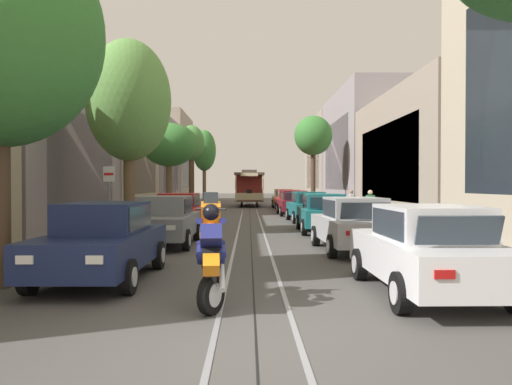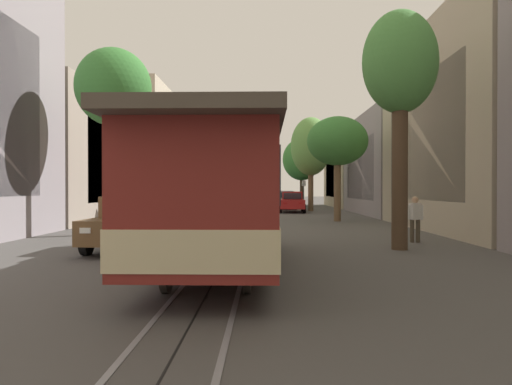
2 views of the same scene
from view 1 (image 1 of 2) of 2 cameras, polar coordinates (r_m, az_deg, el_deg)
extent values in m
plane|color=#4C4947|center=(31.51, -0.72, -2.65)|extent=(160.00, 160.00, 0.00)
cube|color=gray|center=(35.87, -1.59, -2.21)|extent=(0.08, 71.66, 0.01)
cube|color=gray|center=(35.88, 0.10, -2.21)|extent=(0.08, 71.66, 0.01)
cube|color=black|center=(35.87, -0.74, -2.21)|extent=(0.03, 71.66, 0.01)
cube|color=gray|center=(25.16, -24.10, 4.35)|extent=(4.51, 12.43, 6.99)
cube|color=#2D3842|center=(24.35, -19.25, 3.67)|extent=(0.04, 8.91, 4.19)
cube|color=#BCAD93|center=(37.44, -17.44, 4.63)|extent=(5.99, 12.43, 8.83)
cube|color=#2D3842|center=(36.68, -12.97, 4.04)|extent=(0.04, 8.91, 5.30)
cube|color=gray|center=(49.75, -13.22, 3.59)|extent=(5.94, 12.43, 8.62)
cube|color=#2D3842|center=(49.19, -9.86, 3.13)|extent=(0.04, 8.91, 5.17)
cube|color=gray|center=(62.26, -10.61, 4.00)|extent=(5.71, 12.43, 10.69)
cube|color=#2D3842|center=(61.82, -8.02, 3.54)|extent=(0.04, 8.91, 6.41)
cube|color=gray|center=(29.73, 19.28, 4.06)|extent=(4.82, 15.61, 7.23)
cube|color=#2D3842|center=(28.97, 14.83, 3.45)|extent=(0.04, 11.14, 4.34)
cube|color=gray|center=(45.14, 12.69, 4.89)|extent=(5.49, 15.61, 10.23)
cube|color=#2D3842|center=(44.55, 9.27, 4.30)|extent=(0.04, 11.14, 6.14)
cube|color=gray|center=(60.61, 8.69, 3.82)|extent=(4.51, 15.61, 10.11)
cube|color=#2D3842|center=(60.26, 6.59, 3.36)|extent=(0.04, 11.14, 6.07)
cube|color=#19234C|center=(10.49, -17.47, -6.23)|extent=(1.87, 4.33, 0.66)
cube|color=#19234C|center=(10.57, -17.25, -2.75)|extent=(1.51, 2.09, 0.60)
cube|color=#2D3842|center=(9.78, -18.71, -3.16)|extent=(1.34, 0.24, 0.47)
cube|color=#2D3842|center=(11.70, -15.52, -2.49)|extent=(1.30, 0.22, 0.45)
cube|color=#2D3842|center=(10.37, -13.29, -2.80)|extent=(0.06, 1.81, 0.47)
cube|color=#2D3842|center=(10.82, -21.04, -2.68)|extent=(0.06, 1.81, 0.47)
cube|color=white|center=(8.27, -18.30, -7.46)|extent=(0.28, 0.04, 0.14)
cube|color=#B21414|center=(12.41, -12.00, -4.65)|extent=(0.28, 0.04, 0.12)
cube|color=white|center=(8.68, -25.36, -7.10)|extent=(0.28, 0.04, 0.14)
cube|color=#B21414|center=(12.69, -16.95, -4.55)|extent=(0.28, 0.04, 0.12)
cylinder|color=black|center=(9.03, -14.64, -9.50)|extent=(0.21, 0.64, 0.64)
cylinder|color=silver|center=(9.00, -13.95, -9.52)|extent=(0.03, 0.35, 0.35)
cylinder|color=black|center=(9.62, -24.96, -8.91)|extent=(0.21, 0.64, 0.64)
cylinder|color=silver|center=(9.67, -25.56, -8.86)|extent=(0.03, 0.35, 0.35)
cylinder|color=black|center=(11.59, -11.28, -7.17)|extent=(0.21, 0.64, 0.64)
cylinder|color=silver|center=(11.57, -10.74, -7.19)|extent=(0.03, 0.35, 0.35)
cylinder|color=black|center=(12.06, -19.57, -6.90)|extent=(0.21, 0.64, 0.64)
cylinder|color=silver|center=(12.10, -20.06, -6.87)|extent=(0.03, 0.35, 0.35)
cube|color=slate|center=(16.05, -10.59, -3.75)|extent=(1.86, 4.32, 0.66)
cube|color=slate|center=(16.16, -10.50, -1.48)|extent=(1.50, 2.08, 0.60)
cube|color=#2D3842|center=(15.34, -11.06, -1.68)|extent=(1.33, 0.24, 0.47)
cube|color=#2D3842|center=(17.32, -9.80, -1.38)|extent=(1.30, 0.21, 0.45)
cube|color=#2D3842|center=(16.04, -7.87, -1.49)|extent=(0.05, 1.81, 0.47)
cube|color=#2D3842|center=(16.31, -13.09, -1.46)|extent=(0.05, 1.81, 0.47)
cube|color=white|center=(13.82, -9.94, -4.08)|extent=(0.28, 0.04, 0.14)
cube|color=#B21414|center=(18.08, -7.60, -2.90)|extent=(0.28, 0.04, 0.12)
cube|color=white|center=(14.06, -14.44, -4.01)|extent=(0.28, 0.04, 0.14)
cube|color=#B21414|center=(18.26, -11.08, -2.88)|extent=(0.28, 0.04, 0.12)
cylinder|color=black|center=(14.63, -8.13, -5.49)|extent=(0.21, 0.64, 0.64)
cylinder|color=silver|center=(14.61, -7.70, -5.49)|extent=(0.02, 0.35, 0.35)
cylinder|color=black|center=(14.98, -14.85, -5.36)|extent=(0.21, 0.64, 0.64)
cylinder|color=silver|center=(15.00, -15.25, -5.35)|extent=(0.02, 0.35, 0.35)
cylinder|color=black|center=(17.26, -6.90, -4.51)|extent=(0.21, 0.64, 0.64)
cylinder|color=silver|center=(17.25, -6.53, -4.52)|extent=(0.02, 0.35, 0.35)
cylinder|color=black|center=(17.55, -12.63, -4.44)|extent=(0.21, 0.64, 0.64)
cylinder|color=silver|center=(17.58, -12.98, -4.43)|extent=(0.02, 0.35, 0.35)
cube|color=red|center=(21.24, -8.98, -2.61)|extent=(1.94, 4.36, 0.66)
cube|color=red|center=(21.36, -8.92, -0.90)|extent=(1.54, 2.11, 0.60)
cube|color=#2D3842|center=(20.53, -9.32, -1.03)|extent=(1.34, 0.26, 0.47)
cube|color=#2D3842|center=(22.52, -8.40, -0.86)|extent=(1.30, 0.24, 0.45)
cube|color=#2D3842|center=(21.24, -6.93, -0.91)|extent=(0.09, 1.81, 0.47)
cube|color=#2D3842|center=(21.50, -10.88, -0.89)|extent=(0.09, 1.81, 0.47)
cube|color=white|center=(19.01, -8.46, -2.72)|extent=(0.28, 0.05, 0.14)
cube|color=#B21414|center=(23.28, -6.71, -2.06)|extent=(0.28, 0.05, 0.12)
cube|color=white|center=(19.23, -11.74, -2.69)|extent=(0.28, 0.05, 0.14)
cube|color=#B21414|center=(23.45, -9.41, -2.04)|extent=(0.28, 0.05, 0.12)
cylinder|color=black|center=(19.81, -7.14, -3.82)|extent=(0.22, 0.65, 0.64)
cylinder|color=silver|center=(19.79, -6.82, -3.82)|extent=(0.03, 0.35, 0.35)
cylinder|color=black|center=(20.13, -12.11, -3.75)|extent=(0.22, 0.65, 0.64)
cylinder|color=silver|center=(20.16, -12.42, -3.75)|extent=(0.03, 0.35, 0.35)
cylinder|color=black|center=(22.44, -6.18, -3.26)|extent=(0.22, 0.65, 0.64)
cylinder|color=silver|center=(22.43, -5.90, -3.27)|extent=(0.03, 0.35, 0.35)
cylinder|color=black|center=(22.73, -10.59, -3.22)|extent=(0.22, 0.65, 0.64)
cylinder|color=silver|center=(22.75, -10.86, -3.22)|extent=(0.03, 0.35, 0.35)
cube|color=silver|center=(9.27, 19.21, -7.18)|extent=(1.83, 4.31, 0.66)
cube|color=silver|center=(9.06, 19.56, -3.36)|extent=(1.49, 2.07, 0.60)
cube|color=#2D3842|center=(9.85, 17.82, -3.13)|extent=(1.33, 0.23, 0.47)
cube|color=#2D3842|center=(7.97, 22.59, -4.09)|extent=(1.30, 0.21, 0.45)
cube|color=#2D3842|center=(8.83, 15.01, -3.45)|extent=(0.04, 1.81, 0.47)
cube|color=#2D3842|center=(9.36, 23.85, -3.25)|extent=(0.04, 1.81, 0.47)
cube|color=white|center=(11.15, 12.60, -5.28)|extent=(0.28, 0.04, 0.14)
cube|color=#B21414|center=(7.07, 21.11, -8.89)|extent=(0.28, 0.04, 0.12)
cube|color=white|center=(11.46, 18.05, -5.13)|extent=(0.28, 0.04, 0.14)
cylinder|color=black|center=(10.33, 11.95, -8.17)|extent=(0.20, 0.64, 0.64)
cylinder|color=silver|center=(10.31, 11.35, -8.19)|extent=(0.02, 0.35, 0.35)
cylinder|color=black|center=(10.86, 21.11, -7.76)|extent=(0.20, 0.64, 0.64)
cylinder|color=silver|center=(10.91, 21.65, -7.73)|extent=(0.02, 0.35, 0.35)
cylinder|color=black|center=(7.80, 16.51, -11.15)|extent=(0.20, 0.64, 0.64)
cylinder|color=silver|center=(7.77, 15.72, -11.20)|extent=(0.02, 0.35, 0.35)
cube|color=#B7B7BC|center=(14.59, 11.23, -4.21)|extent=(1.91, 4.34, 0.66)
cube|color=#B7B7BC|center=(14.40, 11.38, -1.77)|extent=(1.53, 2.10, 0.60)
cube|color=#2D3842|center=(15.22, 10.63, -1.70)|extent=(1.34, 0.26, 0.47)
cube|color=#2D3842|center=(13.26, 12.59, -2.08)|extent=(1.30, 0.23, 0.45)
cube|color=#2D3842|center=(14.25, 8.45, -1.79)|extent=(0.08, 1.81, 0.47)
cube|color=#2D3842|center=(14.60, 14.23, -1.74)|extent=(0.08, 1.81, 0.47)
cube|color=white|center=(16.58, 7.59, -3.25)|extent=(0.28, 0.05, 0.14)
cube|color=#B21414|center=(12.36, 11.07, -4.67)|extent=(0.28, 0.05, 0.12)
cube|color=white|center=(16.81, 11.35, -3.20)|extent=(0.28, 0.05, 0.14)
cube|color=#B21414|center=(12.67, 16.00, -4.55)|extent=(0.28, 0.05, 0.12)
cylinder|color=black|center=(15.75, 6.95, -5.03)|extent=(0.22, 0.64, 0.64)
cylinder|color=silver|center=(15.73, 6.56, -5.04)|extent=(0.03, 0.35, 0.35)
cylinder|color=black|center=(16.13, 13.16, -4.91)|extent=(0.22, 0.64, 0.64)
cylinder|color=silver|center=(16.16, 13.54, -4.90)|extent=(0.03, 0.35, 0.35)
cylinder|color=black|center=(13.14, 8.85, -6.21)|extent=(0.22, 0.64, 0.64)
cylinder|color=silver|center=(13.12, 8.37, -6.22)|extent=(0.03, 0.35, 0.35)
cylinder|color=black|center=(13.59, 16.18, -6.00)|extent=(0.22, 0.64, 0.64)
cylinder|color=silver|center=(13.63, 16.62, -5.99)|extent=(0.03, 0.35, 0.35)
cube|color=#196B70|center=(20.28, 7.78, -2.77)|extent=(1.90, 4.34, 0.66)
cube|color=#196B70|center=(20.10, 7.84, -1.01)|extent=(1.53, 2.10, 0.60)
cube|color=#2D3842|center=(20.93, 7.55, -0.99)|extent=(1.34, 0.25, 0.47)
cube|color=#2D3842|center=(18.93, 8.30, -1.19)|extent=(1.30, 0.23, 0.45)
cube|color=#2D3842|center=(20.02, 5.72, -1.01)|extent=(0.07, 1.81, 0.47)
cube|color=#2D3842|center=(20.21, 9.94, -1.00)|extent=(0.07, 1.81, 0.47)
cube|color=white|center=(22.36, 5.66, -2.18)|extent=(0.28, 0.05, 0.14)
cube|color=#B21414|center=(18.07, 6.89, -2.91)|extent=(0.28, 0.05, 0.12)
cube|color=white|center=(22.49, 8.50, -2.16)|extent=(0.28, 0.05, 0.14)
cube|color=#B21414|center=(18.23, 10.39, -2.88)|extent=(0.28, 0.05, 0.12)
cylinder|color=black|center=(21.54, 5.00, -3.44)|extent=(0.22, 0.64, 0.64)
cylinder|color=silver|center=(21.53, 4.71, -3.44)|extent=(0.03, 0.35, 0.35)
cylinder|color=black|center=(21.75, 9.64, -3.40)|extent=(0.22, 0.64, 0.64)
cylinder|color=silver|center=(21.76, 9.92, -3.40)|extent=(0.03, 0.35, 0.35)
cylinder|color=black|center=(18.89, 5.64, -4.04)|extent=(0.22, 0.64, 0.64)
cylinder|color=silver|center=(18.88, 5.30, -4.05)|extent=(0.03, 0.35, 0.35)
cylinder|color=black|center=(19.13, 10.91, -3.99)|extent=(0.22, 0.64, 0.64)
cylinder|color=silver|center=(19.15, 11.23, -3.99)|extent=(0.03, 0.35, 0.35)
cube|color=#196B70|center=(25.99, 6.06, -1.97)|extent=(1.96, 4.37, 0.66)
cube|color=#196B70|center=(25.82, 6.11, -0.59)|extent=(1.55, 2.12, 0.60)
cube|color=#2D3842|center=(26.64, 5.83, -0.59)|extent=(1.34, 0.27, 0.47)
cube|color=#2D3842|center=(24.65, 6.55, -0.70)|extent=(1.30, 0.25, 0.45)
cube|color=#2D3842|center=(25.71, 4.47, -0.59)|extent=(0.10, 1.81, 0.47)
cube|color=#2D3842|center=(25.95, 7.74, -0.58)|extent=(0.10, 1.81, 0.47)
cube|color=white|center=(28.04, 4.23, -1.55)|extent=(0.28, 0.05, 0.14)
cube|color=#B21414|center=(23.77, 5.56, -2.00)|extent=(0.28, 0.05, 0.12)
cube|color=white|center=(28.20, 6.48, -1.54)|extent=(0.28, 0.05, 0.14)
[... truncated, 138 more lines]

